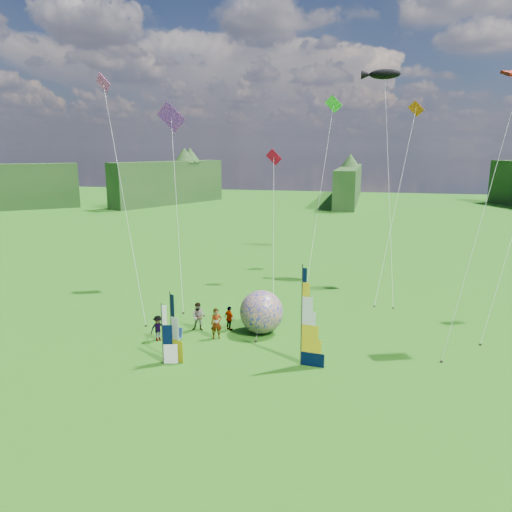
% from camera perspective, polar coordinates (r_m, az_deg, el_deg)
% --- Properties ---
extents(ground, '(220.00, 220.00, 0.00)m').
position_cam_1_polar(ground, '(24.99, 0.15, -14.49)').
color(ground, '#367B14').
rests_on(ground, ground).
extents(treeline_ring, '(210.00, 210.00, 8.00)m').
position_cam_1_polar(treeline_ring, '(23.46, 0.16, -5.73)').
color(treeline_ring, '#2F4E21').
rests_on(treeline_ring, ground).
extents(feather_banner_main, '(1.42, 0.25, 5.29)m').
position_cam_1_polar(feather_banner_main, '(26.16, 5.23, -6.99)').
color(feather_banner_main, black).
rests_on(feather_banner_main, ground).
extents(side_banner_left, '(0.99, 0.50, 3.73)m').
position_cam_1_polar(side_banner_left, '(27.27, -9.68, -8.05)').
color(side_banner_left, yellow).
rests_on(side_banner_left, ground).
extents(side_banner_far, '(0.96, 0.34, 3.26)m').
position_cam_1_polar(side_banner_far, '(26.98, -10.65, -8.84)').
color(side_banner_far, white).
rests_on(side_banner_far, ground).
extents(bol_inflatable, '(3.46, 3.46, 2.69)m').
position_cam_1_polar(bol_inflatable, '(30.92, 0.63, -6.41)').
color(bol_inflatable, '#00159F').
rests_on(bol_inflatable, ground).
extents(spectator_a, '(0.81, 0.69, 1.87)m').
position_cam_1_polar(spectator_a, '(30.25, -4.55, -7.71)').
color(spectator_a, '#66594C').
rests_on(spectator_a, ground).
extents(spectator_b, '(0.93, 0.56, 1.80)m').
position_cam_1_polar(spectator_b, '(31.65, -6.57, -6.89)').
color(spectator_b, '#66594C').
rests_on(spectator_b, ground).
extents(spectator_c, '(0.93, 1.01, 1.55)m').
position_cam_1_polar(spectator_c, '(30.43, -11.12, -8.10)').
color(spectator_c, '#66594C').
rests_on(spectator_c, ground).
extents(spectator_d, '(0.96, 0.84, 1.56)m').
position_cam_1_polar(spectator_d, '(31.55, -3.06, -7.13)').
color(spectator_d, '#66594C').
rests_on(spectator_d, ground).
extents(camp_chair, '(0.73, 0.73, 0.99)m').
position_cam_1_polar(camp_chair, '(29.76, -9.14, -9.08)').
color(camp_chair, navy).
rests_on(camp_chair, ground).
extents(kite_whale, '(6.87, 16.00, 19.16)m').
position_cam_1_polar(kite_whale, '(41.57, 14.97, 9.57)').
color(kite_whale, black).
rests_on(kite_whale, ground).
extents(kite_rainbow_delta, '(7.75, 11.89, 15.66)m').
position_cam_1_polar(kite_rainbow_delta, '(37.75, -9.09, 6.93)').
color(kite_rainbow_delta, red).
rests_on(kite_rainbow_delta, ground).
extents(kite_parafoil, '(9.79, 11.00, 17.38)m').
position_cam_1_polar(kite_parafoil, '(29.86, 24.66, 6.25)').
color(kite_parafoil, red).
rests_on(kite_parafoil, ground).
extents(small_kite_red, '(5.82, 11.34, 11.66)m').
position_cam_1_polar(small_kite_red, '(39.00, 2.04, 4.28)').
color(small_kite_red, red).
rests_on(small_kite_red, ground).
extents(small_kite_orange, '(7.47, 12.21, 15.49)m').
position_cam_1_polar(small_kite_orange, '(40.24, 15.81, 6.83)').
color(small_kite_orange, '#F3560C').
rests_on(small_kite_orange, ground).
extents(small_kite_pink, '(9.44, 9.61, 16.84)m').
position_cam_1_polar(small_kite_pink, '(34.72, -14.94, 7.19)').
color(small_kite_pink, '#FE40C1').
rests_on(small_kite_pink, ground).
extents(small_kite_green, '(4.12, 13.31, 16.70)m').
position_cam_1_polar(small_kite_green, '(44.98, 7.46, 8.48)').
color(small_kite_green, green).
rests_on(small_kite_green, ground).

